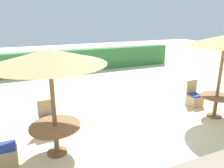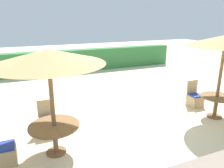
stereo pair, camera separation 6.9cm
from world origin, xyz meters
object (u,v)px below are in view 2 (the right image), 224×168
Objects in this scene: patio_chair_front_right_north at (195,99)px; parasol_front_left at (48,57)px; patio_chair_front_left_north at (48,124)px; round_table_front_right at (216,101)px; patio_chair_front_left_west at (4,153)px; round_table_front_left at (55,130)px.

parasol_front_left is (-5.13, -0.95, 2.06)m from patio_chair_front_right_north.
patio_chair_front_left_north is at bearing -0.88° from patio_chair_front_right_north.
parasol_front_left is at bearing 10.44° from patio_chair_front_right_north.
parasol_front_left reaches higher than patio_chair_front_right_north.
round_table_front_right is 6.20m from patio_chair_front_left_west.
round_table_front_left is 1.08m from patio_chair_front_left_north.
patio_chair_front_right_north is 0.37× the size of parasol_front_left.
parasol_front_left reaches higher than patio_chair_front_left_west.
parasol_front_left is at bearing 88.64° from patio_chair_front_left_west.
round_table_front_right is 1.08× the size of patio_chair_front_right_north.
round_table_front_left is at bearing 90.00° from parasol_front_left.
patio_chair_front_left_north is (1.06, 1.00, 0.00)m from patio_chair_front_left_west.
patio_chair_front_left_west is 1.00× the size of patio_chair_front_left_north.
patio_chair_front_left_north is (-0.05, 1.02, -0.33)m from round_table_front_left.
round_table_front_left is (-5.13, -0.95, 0.33)m from patio_chair_front_right_north.
patio_chair_front_left_west reaches higher than round_table_front_right.
patio_chair_front_left_north reaches higher than round_table_front_right.
round_table_front_left is 1.26× the size of patio_chair_front_left_west.
patio_chair_front_right_north and patio_chair_front_left_west have the same top height.
patio_chair_front_left_north is (-5.13, 1.05, -0.29)m from round_table_front_right.
round_table_front_left is at bearing 179.75° from round_table_front_right.
parasol_front_left reaches higher than round_table_front_left.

